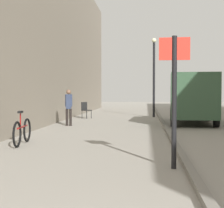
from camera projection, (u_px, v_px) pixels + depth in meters
ground_plane at (126, 130)px, 13.44m from camera, size 80.00×80.00×0.00m
building_facade_left at (4, 14)px, 13.77m from camera, size 2.65×40.00×9.27m
kerb_strip at (167, 129)px, 13.28m from camera, size 0.16×40.00×0.12m
pedestrian_main_foreground at (69, 105)px, 15.31m from camera, size 0.32×0.21×1.62m
delivery_van at (192, 97)px, 16.35m from camera, size 2.34×4.95×2.34m
street_sign_post at (174, 90)px, 6.68m from camera, size 0.60×0.10×2.60m
lamp_post at (154, 72)px, 20.61m from camera, size 0.28×0.28×4.76m
bicycle_leaning at (22, 131)px, 9.80m from camera, size 0.21×1.77×0.98m
cafe_chair_near_window at (86, 109)px, 19.68m from camera, size 0.61×0.61×0.94m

